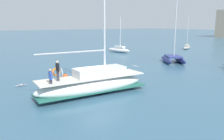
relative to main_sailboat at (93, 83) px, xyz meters
The scene contains 7 objects.
ground_plane 1.04m from the main_sailboat, behind, with size 400.00×400.00×0.00m, color #38607A.
main_sailboat is the anchor object (origin of this frame).
moored_sloop_far 39.34m from the main_sailboat, 116.59° to the left, with size 2.52×4.28×7.29m.
moored_catamaran 28.49m from the main_sailboat, 139.44° to the left, with size 5.78×2.58×7.15m.
moored_cutter_left 18.83m from the main_sailboat, 110.63° to the left, with size 5.92×5.08×9.10m.
seagull 7.25m from the main_sailboat, 141.61° to the right, with size 0.47×1.01×0.17m.
mooring_buoy 6.47m from the main_sailboat, behind, with size 0.61×0.61×0.91m.
Camera 1 is at (16.61, -9.21, 5.77)m, focal length 36.68 mm.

